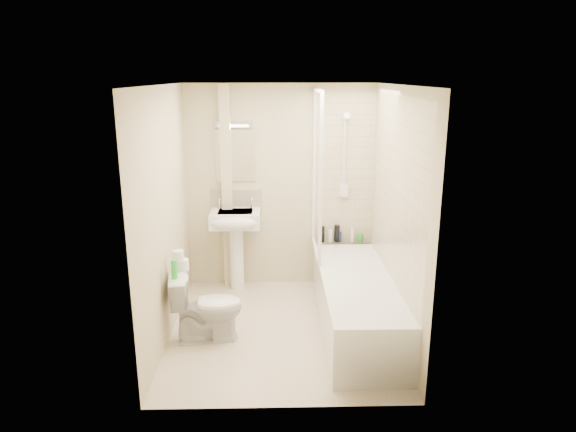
{
  "coord_description": "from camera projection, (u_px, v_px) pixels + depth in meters",
  "views": [
    {
      "loc": [
        -0.05,
        -4.68,
        2.49
      ],
      "look_at": [
        0.07,
        0.2,
        1.14
      ],
      "focal_mm": 32.0,
      "sensor_mm": 36.0,
      "label": 1
    }
  ],
  "objects": [
    {
      "name": "green_bottle",
      "position": [
        174.0,
        269.0,
        4.68
      ],
      "size": [
        0.06,
        0.06,
        0.18
      ],
      "primitive_type": "cylinder",
      "color": "green",
      "rests_on": "toilet"
    },
    {
      "name": "bottle_black_b",
      "position": [
        337.0,
        233.0,
        6.14
      ],
      "size": [
        0.07,
        0.07,
        0.21
      ],
      "primitive_type": "cylinder",
      "color": "black",
      "rests_on": "bathtub"
    },
    {
      "name": "wall_right",
      "position": [
        397.0,
        215.0,
        4.88
      ],
      "size": [
        0.02,
        2.5,
        2.4
      ],
      "primitive_type": "cube",
      "color": "beige",
      "rests_on": "ground"
    },
    {
      "name": "strip_light",
      "position": [
        234.0,
        124.0,
        5.82
      ],
      "size": [
        0.42,
        0.07,
        0.07
      ],
      "primitive_type": "cube",
      "color": "silver",
      "rests_on": "wall_back"
    },
    {
      "name": "bottle_white_a",
      "position": [
        330.0,
        236.0,
        6.14
      ],
      "size": [
        0.05,
        0.05,
        0.15
      ],
      "primitive_type": "cylinder",
      "color": "silver",
      "rests_on": "bathtub"
    },
    {
      "name": "toilet_roll_lower",
      "position": [
        183.0,
        265.0,
        4.9
      ],
      "size": [
        0.12,
        0.12,
        0.1
      ],
      "primitive_type": "cylinder",
      "color": "white",
      "rests_on": "toilet"
    },
    {
      "name": "toilet_roll_upper",
      "position": [
        178.0,
        256.0,
        4.83
      ],
      "size": [
        0.11,
        0.11,
        0.1
      ],
      "primitive_type": "cylinder",
      "color": "white",
      "rests_on": "toilet_roll_lower"
    },
    {
      "name": "shower_screen",
      "position": [
        317.0,
        174.0,
        5.57
      ],
      "size": [
        0.04,
        0.92,
        1.8
      ],
      "color": "white",
      "rests_on": "bathtub"
    },
    {
      "name": "wall_left",
      "position": [
        165.0,
        216.0,
        4.83
      ],
      "size": [
        0.02,
        2.5,
        2.4
      ],
      "primitive_type": "cube",
      "color": "beige",
      "rests_on": "ground"
    },
    {
      "name": "tile_right",
      "position": [
        397.0,
        192.0,
        4.82
      ],
      "size": [
        0.01,
        2.1,
        1.75
      ],
      "primitive_type": "cube",
      "color": "beige",
      "rests_on": "wall_right"
    },
    {
      "name": "bottle_black_a",
      "position": [
        322.0,
        234.0,
        6.13
      ],
      "size": [
        0.06,
        0.06,
        0.19
      ],
      "primitive_type": "cylinder",
      "color": "black",
      "rests_on": "bathtub"
    },
    {
      "name": "floor",
      "position": [
        282.0,
        330.0,
        5.18
      ],
      "size": [
        2.5,
        2.5,
        0.0
      ],
      "primitive_type": "plane",
      "color": "beige",
      "rests_on": "ground"
    },
    {
      "name": "mirror",
      "position": [
        235.0,
        156.0,
        5.94
      ],
      "size": [
        0.46,
        0.01,
        0.6
      ],
      "primitive_type": "cube",
      "color": "white",
      "rests_on": "wall_back"
    },
    {
      "name": "bathtub",
      "position": [
        357.0,
        303.0,
        5.12
      ],
      "size": [
        0.7,
        2.1,
        0.55
      ],
      "color": "white",
      "rests_on": "ground"
    },
    {
      "name": "splashback",
      "position": [
        236.0,
        202.0,
        6.08
      ],
      "size": [
        0.6,
        0.02,
        0.3
      ],
      "primitive_type": "cube",
      "color": "beige",
      "rests_on": "wall_back"
    },
    {
      "name": "tile_back",
      "position": [
        344.0,
        169.0,
        6.01
      ],
      "size": [
        0.7,
        0.01,
        1.75
      ],
      "primitive_type": "cube",
      "color": "beige",
      "rests_on": "wall_back"
    },
    {
      "name": "shower_fixture",
      "position": [
        345.0,
        159.0,
        5.93
      ],
      "size": [
        0.1,
        0.16,
        0.99
      ],
      "color": "white",
      "rests_on": "wall_back"
    },
    {
      "name": "toilet",
      "position": [
        207.0,
        307.0,
        4.92
      ],
      "size": [
        0.53,
        0.75,
        0.68
      ],
      "primitive_type": "imported",
      "rotation": [
        0.0,
        0.0,
        1.68
      ],
      "color": "white",
      "rests_on": "ground"
    },
    {
      "name": "ceiling",
      "position": [
        281.0,
        85.0,
        4.54
      ],
      "size": [
        2.2,
        2.5,
        0.02
      ],
      "primitive_type": "cube",
      "color": "white",
      "rests_on": "wall_back"
    },
    {
      "name": "pedestal_sink",
      "position": [
        236.0,
        228.0,
        5.93
      ],
      "size": [
        0.57,
        0.51,
        1.1
      ],
      "color": "white",
      "rests_on": "ground"
    },
    {
      "name": "wall_back",
      "position": [
        280.0,
        188.0,
        6.06
      ],
      "size": [
        2.2,
        0.02,
        2.4
      ],
      "primitive_type": "cube",
      "color": "beige",
      "rests_on": "ground"
    },
    {
      "name": "pipe_boxing",
      "position": [
        227.0,
        189.0,
        5.99
      ],
      "size": [
        0.12,
        0.12,
        2.4
      ],
      "primitive_type": "cube",
      "color": "beige",
      "rests_on": "ground"
    },
    {
      "name": "bottle_blue",
      "position": [
        340.0,
        237.0,
        6.15
      ],
      "size": [
        0.05,
        0.05,
        0.12
      ],
      "primitive_type": "cylinder",
      "color": "navy",
      "rests_on": "bathtub"
    },
    {
      "name": "bottle_white_b",
      "position": [
        352.0,
        235.0,
        6.15
      ],
      "size": [
        0.05,
        0.05,
        0.16
      ],
      "primitive_type": "cylinder",
      "color": "silver",
      "rests_on": "bathtub"
    },
    {
      "name": "bottle_green",
      "position": [
        360.0,
        237.0,
        6.16
      ],
      "size": [
        0.07,
        0.07,
        0.1
      ],
      "primitive_type": "cylinder",
      "color": "green",
      "rests_on": "bathtub"
    }
  ]
}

